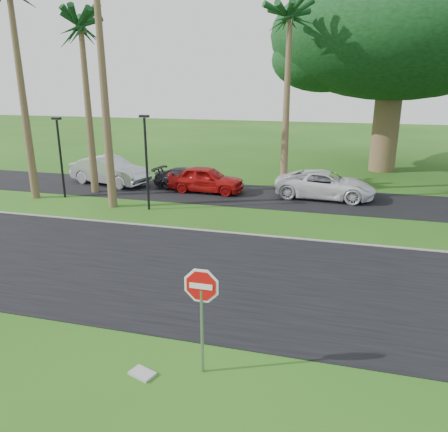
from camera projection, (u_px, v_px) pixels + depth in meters
ground at (218, 305)px, 12.60m from camera, size 120.00×120.00×0.00m
road at (234, 276)px, 14.44m from camera, size 120.00×8.00×0.02m
parking_strip at (279, 197)px, 24.12m from camera, size 120.00×5.00×0.02m
curb at (257, 235)px, 18.17m from camera, size 120.00×0.12×0.06m
stop_sign_near at (202, 300)px, 9.18m from camera, size 1.05×0.07×2.62m
palm_left_mid at (81, 31)px, 22.76m from camera, size 5.00×5.00×10.00m
palm_center at (290, 21)px, 22.79m from camera, size 5.00×5.00×10.50m
canopy_tree at (395, 37)px, 28.75m from camera, size 16.50×16.50×13.12m
streetlight_left at (60, 152)px, 23.46m from camera, size 0.45×0.25×4.34m
streetlight_right at (146, 157)px, 21.13m from camera, size 0.45×0.25×4.64m
car_silver at (110, 171)px, 27.00m from camera, size 5.42×2.91×1.70m
car_red at (206, 179)px, 25.10m from camera, size 4.43×1.92×1.49m
car_dark at (189, 179)px, 25.73m from camera, size 4.39×2.21×1.22m
car_minivan at (325, 185)px, 23.79m from camera, size 5.46×2.76×1.48m
utility_slab at (142, 373)px, 9.59m from camera, size 0.63×0.51×0.06m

